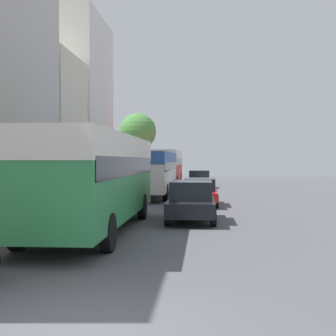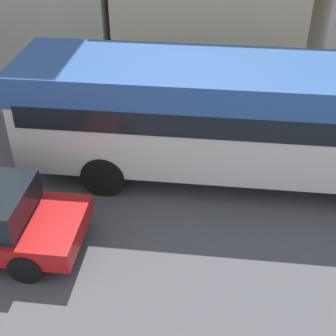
{
  "view_description": "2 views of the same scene",
  "coord_description": "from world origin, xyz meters",
  "px_view_note": "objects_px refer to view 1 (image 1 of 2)",
  "views": [
    {
      "loc": [
        1.63,
        -6.15,
        2.35
      ],
      "look_at": [
        -0.63,
        23.69,
        1.82
      ],
      "focal_mm": 50.0,
      "sensor_mm": 36.0,
      "label": 1
    },
    {
      "loc": [
        7.88,
        22.53,
        6.67
      ],
      "look_at": [
        -0.46,
        21.56,
        0.84
      ],
      "focal_mm": 50.0,
      "sensor_mm": 36.0,
      "label": 2
    }
  ],
  "objects_px": {
    "bus_following": "(152,168)",
    "car_distant": "(199,179)",
    "car_far_curb": "(200,191)",
    "bus_third_in_line": "(165,163)",
    "car_crossing": "(191,201)",
    "pedestrian_near_curb": "(104,180)",
    "bus_lead": "(93,170)"
  },
  "relations": [
    {
      "from": "bus_lead",
      "to": "car_far_curb",
      "type": "relative_size",
      "value": 2.43
    },
    {
      "from": "car_distant",
      "to": "car_far_curb",
      "type": "bearing_deg",
      "value": -89.44
    },
    {
      "from": "bus_third_in_line",
      "to": "pedestrian_near_curb",
      "type": "distance_m",
      "value": 11.29
    },
    {
      "from": "bus_third_in_line",
      "to": "car_crossing",
      "type": "distance_m",
      "value": 25.41
    },
    {
      "from": "car_far_curb",
      "to": "car_distant",
      "type": "distance_m",
      "value": 15.04
    },
    {
      "from": "car_crossing",
      "to": "car_distant",
      "type": "distance_m",
      "value": 21.3
    },
    {
      "from": "car_crossing",
      "to": "pedestrian_near_curb",
      "type": "bearing_deg",
      "value": -65.88
    },
    {
      "from": "car_crossing",
      "to": "pedestrian_near_curb",
      "type": "distance_m",
      "value": 15.9
    },
    {
      "from": "bus_following",
      "to": "pedestrian_near_curb",
      "type": "xyz_separation_m",
      "value": [
        -3.71,
        2.76,
        -0.89
      ]
    },
    {
      "from": "bus_third_in_line",
      "to": "car_distant",
      "type": "xyz_separation_m",
      "value": [
        3.15,
        -3.9,
        -1.3
      ]
    },
    {
      "from": "bus_following",
      "to": "bus_third_in_line",
      "type": "bearing_deg",
      "value": 91.06
    },
    {
      "from": "bus_following",
      "to": "car_far_curb",
      "type": "xyz_separation_m",
      "value": [
        3.05,
        -5.48,
        -1.11
      ]
    },
    {
      "from": "bus_lead",
      "to": "bus_following",
      "type": "bearing_deg",
      "value": 88.64
    },
    {
      "from": "car_distant",
      "to": "car_crossing",
      "type": "bearing_deg",
      "value": -90.32
    },
    {
      "from": "bus_lead",
      "to": "car_distant",
      "type": "relative_size",
      "value": 2.36
    },
    {
      "from": "car_distant",
      "to": "bus_lead",
      "type": "bearing_deg",
      "value": -97.68
    },
    {
      "from": "bus_lead",
      "to": "pedestrian_near_curb",
      "type": "distance_m",
      "value": 17.66
    },
    {
      "from": "bus_lead",
      "to": "bus_following",
      "type": "relative_size",
      "value": 1.01
    },
    {
      "from": "bus_lead",
      "to": "car_distant",
      "type": "bearing_deg",
      "value": 82.32
    },
    {
      "from": "bus_third_in_line",
      "to": "car_far_curb",
      "type": "xyz_separation_m",
      "value": [
        3.3,
        -18.93,
        -1.33
      ]
    },
    {
      "from": "bus_lead",
      "to": "pedestrian_near_curb",
      "type": "bearing_deg",
      "value": 100.99
    },
    {
      "from": "car_crossing",
      "to": "car_far_curb",
      "type": "xyz_separation_m",
      "value": [
        0.26,
        6.27,
        -0.06
      ]
    },
    {
      "from": "car_far_curb",
      "to": "car_distant",
      "type": "relative_size",
      "value": 0.97
    },
    {
      "from": "bus_lead",
      "to": "pedestrian_near_curb",
      "type": "height_order",
      "value": "bus_lead"
    },
    {
      "from": "bus_following",
      "to": "car_distant",
      "type": "height_order",
      "value": "bus_following"
    },
    {
      "from": "bus_third_in_line",
      "to": "pedestrian_near_curb",
      "type": "height_order",
      "value": "bus_third_in_line"
    },
    {
      "from": "car_distant",
      "to": "pedestrian_near_curb",
      "type": "distance_m",
      "value": 9.48
    },
    {
      "from": "bus_following",
      "to": "pedestrian_near_curb",
      "type": "bearing_deg",
      "value": 143.31
    },
    {
      "from": "bus_lead",
      "to": "car_crossing",
      "type": "xyz_separation_m",
      "value": [
        3.13,
        2.79,
        -1.24
      ]
    },
    {
      "from": "car_crossing",
      "to": "car_far_curb",
      "type": "bearing_deg",
      "value": -92.42
    },
    {
      "from": "car_crossing",
      "to": "pedestrian_near_curb",
      "type": "relative_size",
      "value": 2.68
    },
    {
      "from": "bus_lead",
      "to": "bus_third_in_line",
      "type": "distance_m",
      "value": 27.99
    }
  ]
}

